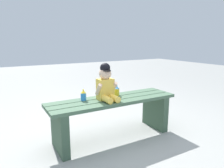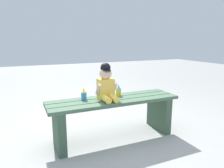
% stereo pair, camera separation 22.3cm
% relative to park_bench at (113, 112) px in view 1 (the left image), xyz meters
% --- Properties ---
extents(ground_plane, '(16.00, 16.00, 0.00)m').
position_rel_park_bench_xyz_m(ground_plane, '(0.00, 0.00, -0.32)').
color(ground_plane, '#999993').
extents(park_bench, '(1.49, 0.40, 0.47)m').
position_rel_park_bench_xyz_m(park_bench, '(0.00, 0.00, 0.00)').
color(park_bench, '#47664C').
rests_on(park_bench, ground_plane).
extents(child_figure, '(0.23, 0.27, 0.40)m').
position_rel_park_bench_xyz_m(child_figure, '(-0.09, 0.00, 0.33)').
color(child_figure, '#F2C64C').
rests_on(child_figure, park_bench).
extents(sippy_cup_left, '(0.06, 0.06, 0.12)m').
position_rel_park_bench_xyz_m(sippy_cup_left, '(-0.32, 0.09, 0.22)').
color(sippy_cup_left, '#338CE5').
rests_on(sippy_cup_left, park_bench).
extents(sippy_cup_right, '(0.06, 0.06, 0.12)m').
position_rel_park_bench_xyz_m(sippy_cup_right, '(0.10, 0.09, 0.22)').
color(sippy_cup_right, yellow).
rests_on(sippy_cup_right, park_bench).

